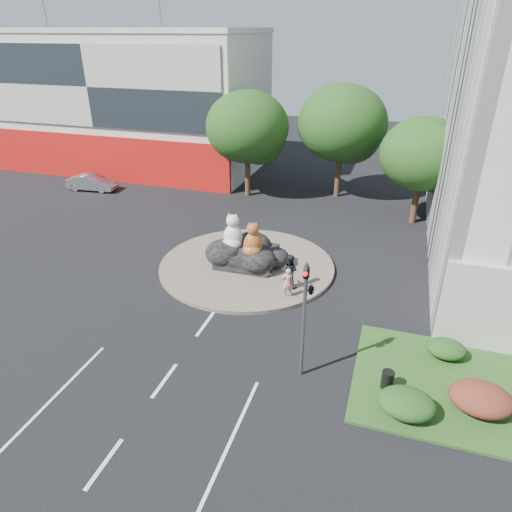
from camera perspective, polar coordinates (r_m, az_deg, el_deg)
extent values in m
plane|color=black|center=(18.84, -11.37, -15.02)|extent=(120.00, 120.00, 0.00)
cylinder|color=brown|center=(26.32, -1.16, -1.15)|extent=(10.00, 10.00, 0.20)
cube|color=silver|center=(47.93, -15.49, 18.09)|extent=(25.00, 12.00, 12.00)
cube|color=#B21310|center=(43.78, -19.07, 11.50)|extent=(25.00, 0.30, 4.00)
cube|color=#B2AD9E|center=(42.72, -20.36, 19.23)|extent=(24.00, 0.15, 6.50)
cube|color=silver|center=(47.51, -16.49, 25.46)|extent=(25.20, 12.20, 0.40)
cylinder|color=#595B60|center=(52.30, -25.06, 26.69)|extent=(0.10, 0.10, 4.00)
cube|color=#214717|center=(19.89, 27.14, -15.13)|extent=(10.00, 6.00, 0.12)
cylinder|color=#382314|center=(37.44, -1.05, 10.34)|extent=(0.44, 0.44, 3.74)
ellipsoid|color=#163711|center=(36.58, -1.10, 15.84)|extent=(6.46, 6.46, 5.49)
sphere|color=#163711|center=(36.97, 0.39, 14.61)|extent=(4.25, 4.25, 4.25)
sphere|color=#163711|center=(36.65, -2.32, 14.89)|extent=(3.74, 3.74, 3.74)
cylinder|color=#382314|center=(37.76, 10.24, 10.24)|extent=(0.44, 0.44, 3.96)
ellipsoid|color=#163711|center=(36.88, 10.73, 16.01)|extent=(6.84, 6.84, 5.81)
sphere|color=#163711|center=(37.45, 11.97, 14.65)|extent=(4.50, 4.50, 4.50)
sphere|color=#163711|center=(36.80, 9.47, 15.08)|extent=(3.96, 3.96, 3.96)
cylinder|color=#382314|center=(33.78, 19.31, 6.61)|extent=(0.44, 0.44, 3.30)
ellipsoid|color=#163711|center=(32.90, 20.16, 11.88)|extent=(5.70, 5.70, 4.84)
sphere|color=#163711|center=(33.61, 21.32, 10.64)|extent=(3.75, 3.75, 3.75)
sphere|color=#163711|center=(32.71, 18.78, 11.05)|extent=(3.30, 3.30, 3.30)
ellipsoid|color=#163711|center=(17.61, 18.32, -17.10)|extent=(2.00, 1.60, 0.90)
ellipsoid|color=#501516|center=(18.68, 26.32, -15.69)|extent=(2.20, 1.76, 0.99)
ellipsoid|color=#163711|center=(20.78, 22.69, -10.66)|extent=(1.60, 1.28, 0.72)
cylinder|color=#595B60|center=(17.33, 5.98, -8.22)|extent=(0.14, 0.14, 5.00)
imported|color=black|center=(16.42, 6.26, -3.35)|extent=(0.21, 0.26, 1.30)
imported|color=black|center=(16.49, 6.90, -4.05)|extent=(0.26, 1.24, 0.50)
sphere|color=red|center=(16.04, 6.20, -2.26)|extent=(0.18, 0.18, 0.18)
cube|color=silver|center=(20.78, 27.27, 11.35)|extent=(0.50, 0.22, 0.12)
imported|color=#CD848C|center=(22.84, 3.98, -3.32)|extent=(0.68, 0.59, 1.57)
imported|color=black|center=(23.62, 4.23, -1.90)|extent=(1.00, 0.84, 1.82)
imported|color=#A4A7AB|center=(41.42, -19.84, 8.66)|extent=(4.28, 1.87, 1.37)
cylinder|color=black|center=(18.48, 16.10, -14.63)|extent=(0.59, 0.59, 0.74)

